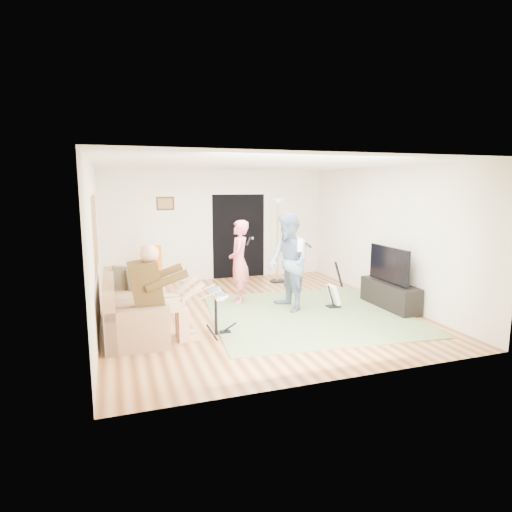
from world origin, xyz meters
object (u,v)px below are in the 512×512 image
Objects in this scene: singer at (239,262)px; torchiere_lamp at (278,225)px; sofa at (128,313)px; drum_kit at (216,315)px; guitar_spare at (334,295)px; television at (389,264)px; dining_chair at (153,278)px; tv_cabinet at (390,295)px; guitarist at (289,262)px.

torchiere_lamp reaches higher than singer.
sofa is 1.45m from drum_kit.
singer is (0.88, 1.68, 0.51)m from drum_kit.
guitar_spare is (1.61, -0.94, -0.57)m from singer.
torchiere_lamp is 3.06m from television.
torchiere_lamp is at bearing 5.19° from dining_chair.
tv_cabinet is at bearing -31.49° from dining_chair.
guitar_spare is 1.18m from television.
drum_kit is at bearing -163.45° from guitar_spare.
television is at bearing 6.35° from drum_kit.
guitar_spare is at bearing 75.92° from guitarist.
drum_kit is 0.52× the size of tv_cabinet.
sofa is at bearing -144.98° from torchiere_lamp.
sofa is 1.32× the size of singer.
television is at bearing -67.17° from torchiere_lamp.
sofa is 3.01× the size of drum_kit.
singer is 2.98m from tv_cabinet.
guitar_spare is at bearing 79.67° from singer.
guitarist is 1.75× the size of dining_chair.
drum_kit is at bearing -173.65° from television.
drum_kit is at bearing -173.74° from tv_cabinet.
torchiere_lamp reaches higher than guitarist.
sofa is at bearing -44.67° from singer.
torchiere_lamp reaches higher than drum_kit.
sofa is 3.79m from guitar_spare.
drum_kit is 0.69× the size of dining_chair.
tv_cabinet is 1.24× the size of television.
guitarist is 1.91m from television.
dining_chair is at bearing -173.42° from torchiere_lamp.
torchiere_lamp is 1.93× the size of dining_chair.
television reaches higher than drum_kit.
torchiere_lamp is (0.68, 2.28, 0.47)m from guitarist.
sofa reaches higher than tv_cabinet.
dining_chair is (-2.30, 1.93, -0.54)m from guitarist.
tv_cabinet is at bearing 0.00° from television.
sofa is 1.19× the size of guitarist.
drum_kit is 0.39× the size of guitarist.
sofa is 4.80m from tv_cabinet.
tv_cabinet is (3.50, 0.38, -0.07)m from drum_kit.
drum_kit is at bearing -26.61° from sofa.
guitar_spare is 0.79× the size of television.
singer is 0.90× the size of guitarist.
drum_kit is 0.64× the size of television.
television is at bearing -20.52° from guitar_spare.
television reaches higher than dining_chair.
guitar_spare is (3.79, 0.09, -0.04)m from sofa.
guitarist reaches higher than television.
dining_chair is 4.83m from television.
television reaches higher than sofa.
tv_cabinet is (2.62, -1.30, -0.58)m from singer.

